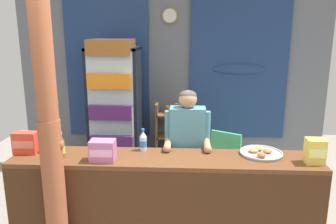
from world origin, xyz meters
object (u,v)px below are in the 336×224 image
snack_box_wafer (103,151)px  snack_box_crackers (25,143)px  plastic_lawn_chair (229,156)px  stall_counter (164,200)px  drink_fridge (115,106)px  soda_bottle_cola (55,139)px  bottle_shelf_rack (172,138)px  soda_bottle_iced_tea (62,147)px  snack_box_instant_noodle (315,151)px  pastry_tray (261,153)px  soda_bottle_water (143,141)px  timber_post (49,127)px  shopkeeper (187,144)px

snack_box_wafer → snack_box_crackers: bearing=169.3°
plastic_lawn_chair → stall_counter: bearing=-118.6°
plastic_lawn_chair → drink_fridge: bearing=172.3°
soda_bottle_cola → plastic_lawn_chair: bearing=34.1°
bottle_shelf_rack → soda_bottle_cola: 2.12m
drink_fridge → soda_bottle_iced_tea: bearing=-96.2°
stall_counter → snack_box_wafer: bearing=-178.6°
snack_box_instant_noodle → pastry_tray: (-0.44, 0.19, -0.10)m
drink_fridge → plastic_lawn_chair: bearing=-7.7°
soda_bottle_water → timber_post: bearing=-142.2°
soda_bottle_iced_tea → pastry_tray: (1.91, 0.18, -0.09)m
drink_fridge → soda_bottle_water: size_ratio=9.02×
shopkeeper → soda_bottle_cola: (-1.30, -0.33, 0.14)m
soda_bottle_iced_tea → pastry_tray: 1.92m
stall_counter → snack_box_crackers: 1.46m
stall_counter → timber_post: 1.26m
pastry_tray → snack_box_instant_noodle: bearing=-23.8°
bottle_shelf_rack → pastry_tray: 1.99m
plastic_lawn_chair → snack_box_instant_noodle: (0.57, -1.43, 0.61)m
bottle_shelf_rack → shopkeeper: size_ratio=0.71×
soda_bottle_iced_tea → soda_bottle_water: soda_bottle_iced_tea is taller
snack_box_instant_noodle → drink_fridge: bearing=142.8°
shopkeeper → bottle_shelf_rack: bearing=99.0°
pastry_tray → soda_bottle_cola: bearing=-178.9°
soda_bottle_water → pastry_tray: (1.16, -0.06, -0.08)m
shopkeeper → soda_bottle_iced_tea: (-1.19, -0.46, 0.11)m
drink_fridge → bottle_shelf_rack: drink_fridge is taller
soda_bottle_water → snack_box_instant_noodle: (1.60, -0.26, 0.02)m
soda_bottle_iced_tea → snack_box_wafer: bearing=-8.3°
bottle_shelf_rack → soda_bottle_iced_tea: 2.17m
timber_post → stall_counter: bearing=15.9°
bottle_shelf_rack → plastic_lawn_chair: (0.80, -0.47, -0.09)m
stall_counter → snack_box_instant_noodle: size_ratio=12.72×
soda_bottle_water → soda_bottle_iced_tea: bearing=-162.1°
soda_bottle_iced_tea → shopkeeper: bearing=21.3°
soda_bottle_water → snack_box_crackers: size_ratio=1.00×
bottle_shelf_rack → soda_bottle_water: (-0.22, -1.64, 0.50)m
stall_counter → snack_box_instant_noodle: snack_box_instant_noodle is taller
snack_box_crackers → plastic_lawn_chair: bearing=31.4°
bottle_shelf_rack → soda_bottle_water: size_ratio=4.91×
snack_box_wafer → pastry_tray: 1.52m
drink_fridge → snack_box_wafer: (0.23, -1.69, -0.03)m
plastic_lawn_chair → snack_box_crackers: 2.60m
stall_counter → snack_box_instant_noodle: bearing=1.3°
stall_counter → bottle_shelf_rack: bottle_shelf_rack is taller
shopkeeper → stall_counter: bearing=-113.0°
plastic_lawn_chair → soda_bottle_water: 1.66m
snack_box_wafer → soda_bottle_iced_tea: bearing=171.7°
plastic_lawn_chair → snack_box_crackers: size_ratio=3.79×
bottle_shelf_rack → snack_box_instant_noodle: bearing=-54.0°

